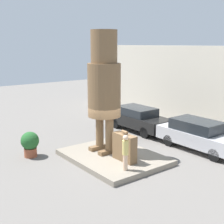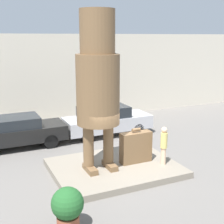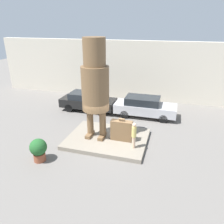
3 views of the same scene
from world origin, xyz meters
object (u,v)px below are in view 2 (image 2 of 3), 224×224
parked_car_silver (107,120)px  planter_pot (68,207)px  giant_suitcase (136,147)px  parked_car_black (16,131)px  tourist (164,144)px  statue_figure (98,80)px

parked_car_silver → planter_pot: bearing=-120.7°
giant_suitcase → parked_car_black: giant_suitcase is taller
tourist → planter_pot: tourist is taller
planter_pot → parked_car_black: bearing=92.2°
tourist → planter_pot: (-4.64, -2.29, -0.39)m
giant_suitcase → parked_car_silver: (0.70, 4.54, -0.05)m
statue_figure → parked_car_black: statue_figure is taller
tourist → parked_car_silver: 5.24m
giant_suitcase → planter_pot: (-3.76, -2.98, -0.17)m
parked_car_silver → planter_pot: 8.74m
tourist → parked_car_silver: bearing=92.0°
statue_figure → planter_pot: bearing=-125.5°
parked_car_black → parked_car_silver: size_ratio=0.96×
giant_suitcase → planter_pot: giant_suitcase is taller
parked_car_black → planter_pot: parked_car_black is taller
tourist → giant_suitcase: bearing=141.9°
statue_figure → giant_suitcase: (1.61, -0.03, -2.83)m
giant_suitcase → parked_car_silver: 4.59m
parked_car_black → parked_car_silver: bearing=0.3°
giant_suitcase → parked_car_silver: size_ratio=0.30×
planter_pot → giant_suitcase: bearing=38.4°
planter_pot → parked_car_silver: bearing=59.3°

